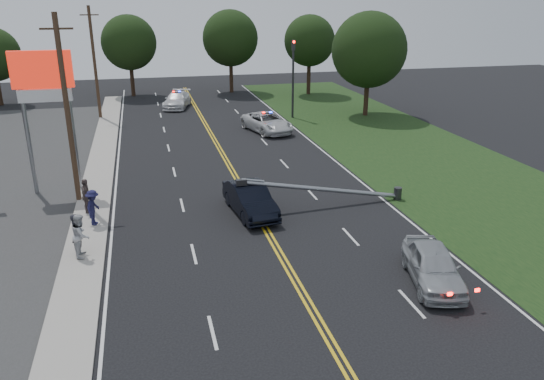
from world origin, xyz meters
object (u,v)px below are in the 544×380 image
object	(u,v)px
waiting_sedan	(433,265)
fallen_streetlight	(332,190)
emergency_a	(267,122)
utility_pole_mid	(67,111)
bystander_b	(81,235)
bystander_d	(86,196)
utility_pole_far	(95,63)
bystander_c	(93,207)
emergency_b	(177,100)
traffic_signal	(293,72)
pylon_sign	(44,88)
crashed_sedan	(250,199)
bystander_a	(77,234)

from	to	relation	value
waiting_sedan	fallen_streetlight	bearing A→B (deg)	111.35
emergency_a	utility_pole_mid	bearing A→B (deg)	-151.39
bystander_b	bystander_d	size ratio (longest dim) A/B	1.06
utility_pole_far	bystander_c	xyz separation A→B (m)	(1.10, -25.83, -4.07)
emergency_b	emergency_a	bearing A→B (deg)	-45.68
utility_pole_far	emergency_b	world-z (taller)	utility_pole_far
traffic_signal	bystander_b	xyz separation A→B (m)	(-16.68, -25.20, -3.12)
bystander_c	emergency_a	bearing A→B (deg)	-21.47
pylon_sign	bystander_d	size ratio (longest dim) A/B	4.40
fallen_streetlight	waiting_sedan	xyz separation A→B (m)	(1.03, -8.76, -0.16)
utility_pole_far	waiting_sedan	distance (m)	37.88
crashed_sedan	bystander_a	world-z (taller)	bystander_a
emergency_b	bystander_a	xyz separation A→B (m)	(-6.76, -32.34, 0.26)
waiting_sedan	emergency_b	distance (m)	38.86
fallen_streetlight	traffic_signal	bearing A→B (deg)	79.41
fallen_streetlight	waiting_sedan	bearing A→B (deg)	-83.28
utility_pole_far	bystander_b	xyz separation A→B (m)	(0.82, -29.21, -4.00)
emergency_b	bystander_b	size ratio (longest dim) A/B	2.78
emergency_a	bystander_c	bearing A→B (deg)	-141.86
traffic_signal	bystander_a	world-z (taller)	traffic_signal
traffic_signal	emergency_b	distance (m)	13.04
waiting_sedan	bystander_c	size ratio (longest dim) A/B	2.49
traffic_signal	bystander_d	xyz separation A→B (m)	(-16.87, -20.12, -3.18)
bystander_d	utility_pole_mid	bearing A→B (deg)	25.53
fallen_streetlight	bystander_a	size ratio (longest dim) A/B	5.11
pylon_sign	bystander_b	bearing A→B (deg)	-77.06
emergency_b	bystander_d	size ratio (longest dim) A/B	2.94
bystander_a	bystander_d	size ratio (longest dim) A/B	1.01
pylon_sign	emergency_b	xyz separation A→B (m)	(8.67, 23.45, -5.22)
traffic_signal	bystander_b	size ratio (longest dim) A/B	3.67
utility_pole_far	emergency_a	size ratio (longest dim) A/B	1.78
traffic_signal	bystander_c	world-z (taller)	traffic_signal
emergency_b	bystander_a	world-z (taller)	bystander_a
utility_pole_far	fallen_streetlight	bearing A→B (deg)	-62.76
fallen_streetlight	bystander_b	bearing A→B (deg)	-165.68
pylon_sign	emergency_a	world-z (taller)	pylon_sign
traffic_signal	utility_pole_mid	size ratio (longest dim) A/B	0.70
emergency_a	traffic_signal	bearing A→B (deg)	38.20
emergency_b	bystander_c	bearing A→B (deg)	-85.84
fallen_streetlight	waiting_sedan	size ratio (longest dim) A/B	2.11
pylon_sign	bystander_d	distance (m)	6.74
bystander_b	bystander_d	distance (m)	5.09
crashed_sedan	bystander_d	world-z (taller)	bystander_d
crashed_sedan	emergency_a	xyz separation A→B (m)	(5.03, 17.22, -0.01)
utility_pole_mid	emergency_b	distance (m)	26.85
fallen_streetlight	bystander_d	size ratio (longest dim) A/B	5.14
fallen_streetlight	crashed_sedan	xyz separation A→B (m)	(-4.51, -0.02, -0.12)
utility_pole_far	crashed_sedan	xyz separation A→B (m)	(8.88, -26.02, -4.29)
emergency_b	bystander_c	world-z (taller)	bystander_c
fallen_streetlight	bystander_c	distance (m)	12.29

